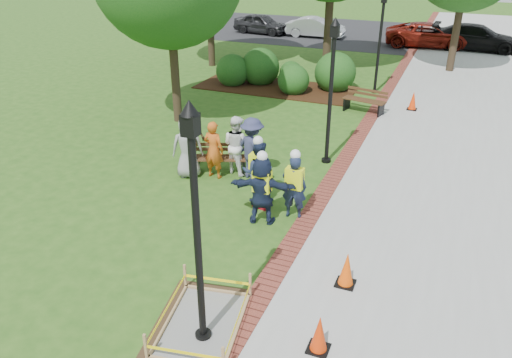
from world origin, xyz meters
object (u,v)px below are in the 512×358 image
at_px(hivis_worker_a, 262,188).
at_px(hivis_worker_b, 294,184).
at_px(wet_concrete_pad, 202,316).
at_px(cone_front, 319,334).
at_px(hivis_worker_c, 258,170).
at_px(lamp_near, 196,213).
at_px(bench_near, 221,164).

height_order(hivis_worker_a, hivis_worker_b, hivis_worker_a).
bearing_deg(hivis_worker_a, wet_concrete_pad, -84.42).
height_order(cone_front, hivis_worker_b, hivis_worker_b).
xyz_separation_m(hivis_worker_b, hivis_worker_c, (-1.10, 0.39, 0.01)).
bearing_deg(hivis_worker_c, lamp_near, -78.68).
distance_m(bench_near, lamp_near, 6.97).
height_order(cone_front, hivis_worker_c, hivis_worker_c).
distance_m(wet_concrete_pad, lamp_near, 2.26).
xyz_separation_m(wet_concrete_pad, hivis_worker_b, (0.26, 4.25, 0.66)).
bearing_deg(lamp_near, cone_front, 13.76).
bearing_deg(hivis_worker_c, wet_concrete_pad, -79.76).
distance_m(lamp_near, hivis_worker_a, 4.30).
bearing_deg(cone_front, hivis_worker_b, 114.09).
xyz_separation_m(hivis_worker_a, hivis_worker_b, (0.63, 0.52, -0.03)).
bearing_deg(bench_near, cone_front, -50.86).
height_order(wet_concrete_pad, hivis_worker_b, hivis_worker_b).
bearing_deg(bench_near, hivis_worker_a, -44.45).
distance_m(wet_concrete_pad, bench_near, 6.33).
xyz_separation_m(cone_front, hivis_worker_a, (-2.42, 3.51, 0.57)).
bearing_deg(lamp_near, bench_near, 113.46).
height_order(wet_concrete_pad, hivis_worker_a, hivis_worker_a).
distance_m(bench_near, hivis_worker_a, 3.05).
height_order(cone_front, lamp_near, lamp_near).
relative_size(lamp_near, hivis_worker_a, 2.30).
bearing_deg(wet_concrete_pad, bench_near, 113.18).
bearing_deg(lamp_near, wet_concrete_pad, 119.89).
xyz_separation_m(hivis_worker_a, hivis_worker_c, (-0.47, 0.91, -0.02)).
relative_size(hivis_worker_a, hivis_worker_c, 1.02).
bearing_deg(wet_concrete_pad, hivis_worker_a, 95.58).
xyz_separation_m(lamp_near, hivis_worker_a, (-0.50, 3.98, -1.56)).
relative_size(bench_near, hivis_worker_b, 0.92).
bearing_deg(hivis_worker_b, cone_front, -65.91).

